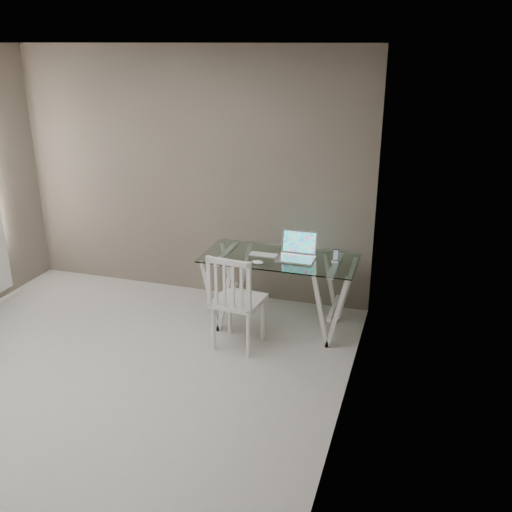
# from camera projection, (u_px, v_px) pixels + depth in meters

# --- Properties ---
(room) EXTENTS (4.50, 4.52, 2.71)m
(room) POSITION_uv_depth(u_px,v_px,m) (58.00, 190.00, 4.10)
(room) COLOR #ADABA6
(room) RESTS_ON ground
(desk) EXTENTS (1.50, 0.70, 0.75)m
(desk) POSITION_uv_depth(u_px,v_px,m) (279.00, 291.00, 5.67)
(desk) COLOR silver
(desk) RESTS_ON ground
(chair) EXTENTS (0.47, 0.47, 0.95)m
(chair) POSITION_uv_depth(u_px,v_px,m) (235.00, 298.00, 5.19)
(chair) COLOR white
(chair) RESTS_ON ground
(laptop) EXTENTS (0.35, 0.30, 0.25)m
(laptop) POSITION_uv_depth(u_px,v_px,m) (297.00, 252.00, 5.51)
(laptop) COLOR silver
(laptop) RESTS_ON desk
(keyboard) EXTENTS (0.29, 0.13, 0.01)m
(keyboard) POSITION_uv_depth(u_px,v_px,m) (263.00, 255.00, 5.59)
(keyboard) COLOR silver
(keyboard) RESTS_ON desk
(mouse) EXTENTS (0.11, 0.06, 0.03)m
(mouse) POSITION_uv_depth(u_px,v_px,m) (258.00, 262.00, 5.37)
(mouse) COLOR white
(mouse) RESTS_ON desk
(phone_dock) EXTENTS (0.07, 0.07, 0.12)m
(phone_dock) POSITION_uv_depth(u_px,v_px,m) (335.00, 259.00, 5.41)
(phone_dock) COLOR white
(phone_dock) RESTS_ON desk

